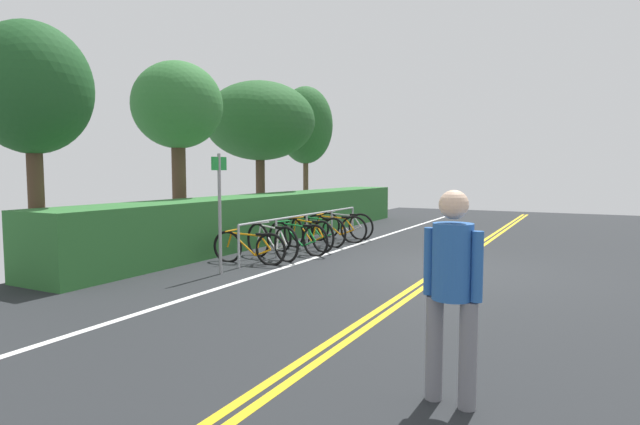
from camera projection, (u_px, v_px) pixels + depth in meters
ground_plane at (445, 271)px, 9.80m from camera, size 31.13×12.51×0.05m
centre_line_yellow_inner at (449, 270)px, 9.76m from camera, size 28.02×0.10×0.00m
centre_line_yellow_outer at (441, 269)px, 9.84m from camera, size 28.02×0.10×0.00m
bike_lane_stripe_white at (315, 258)px, 11.11m from camera, size 28.02×0.12×0.00m
bike_rack at (307, 223)px, 12.29m from camera, size 5.46×0.05×0.86m
bicycle_0 at (249, 248)px, 10.40m from camera, size 0.46×1.68×0.70m
bicycle_1 at (272, 242)px, 10.95m from camera, size 0.63×1.66×0.79m
bicycle_2 at (297, 238)px, 11.65m from camera, size 0.54×1.80×0.76m
bicycle_3 at (308, 234)px, 12.26m from camera, size 0.69×1.73×0.79m
bicycle_4 at (317, 231)px, 12.94m from camera, size 0.55×1.81×0.79m
bicycle_5 at (335, 228)px, 13.62m from camera, size 0.46×1.80×0.76m
bicycle_6 at (344, 225)px, 14.29m from camera, size 0.46×1.77×0.77m
pedestrian at (452, 282)px, 4.07m from camera, size 0.32×0.48×1.73m
sign_post_near at (220, 202)px, 9.26m from camera, size 0.36×0.06×2.19m
hedge_backdrop at (276, 216)px, 14.46m from camera, size 14.41×1.39×1.23m
tree_near_left at (31, 90)px, 8.99m from camera, size 2.06×2.06×4.48m
tree_mid at (177, 108)px, 12.63m from camera, size 2.22×2.22×4.56m
tree_far_right at (260, 121)px, 16.64m from camera, size 3.59×3.59×4.77m
tree_extra at (306, 126)px, 19.66m from camera, size 2.08×2.08×5.10m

